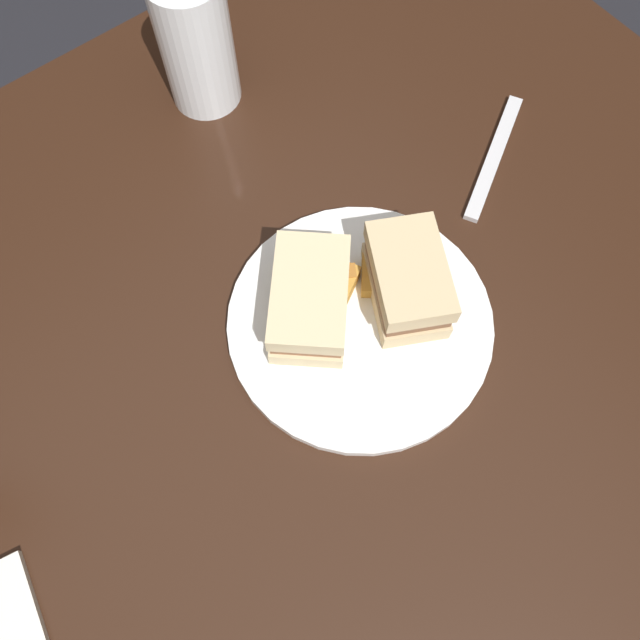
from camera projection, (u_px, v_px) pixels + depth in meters
The scene contains 12 objects.
ground_plane at pixel (301, 471), 1.36m from camera, with size 6.00×6.00×0.00m, color black.
dining_table at pixel (294, 428), 1.01m from camera, with size 1.20×0.94×0.77m, color black.
plate at pixel (360, 323), 0.66m from camera, with size 0.27×0.27×0.01m, color white.
sandwich_half_left at pixel (408, 281), 0.63m from camera, with size 0.11×0.13×0.06m.
sandwich_half_right at pixel (308, 298), 0.63m from camera, with size 0.13×0.13×0.06m.
potato_wedge_front at pixel (372, 275), 0.66m from camera, with size 0.04×0.02×0.02m, color gold.
potato_wedge_middle at pixel (297, 281), 0.66m from camera, with size 0.05×0.02×0.02m, color #B77F33.
potato_wedge_back at pixel (334, 272), 0.66m from camera, with size 0.04×0.02×0.02m, color #B77F33.
potato_wedge_left_edge at pixel (333, 276), 0.66m from camera, with size 0.05×0.02×0.02m, color #AD702D.
potato_wedge_right_edge at pixel (344, 285), 0.65m from camera, with size 0.04×0.02×0.02m, color gold.
pint_glass at pixel (198, 50), 0.72m from camera, with size 0.08×0.08×0.16m.
fork at pixel (494, 157), 0.74m from camera, with size 0.18×0.02×0.01m, color silver.
Camera 1 is at (0.12, 0.21, 1.38)m, focal length 36.45 mm.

